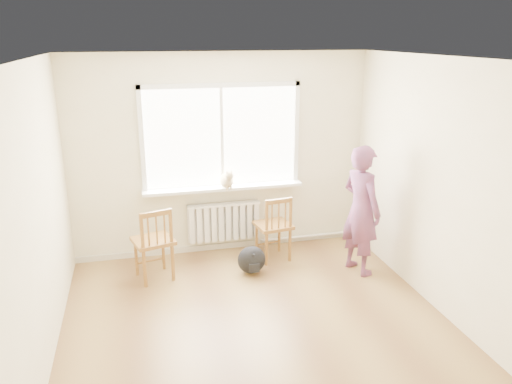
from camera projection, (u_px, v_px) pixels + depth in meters
floor at (263, 337)px, 5.01m from camera, size 4.50×4.50×0.00m
ceiling at (265, 60)px, 4.19m from camera, size 4.50×4.50×0.00m
back_wall at (222, 155)px, 6.68m from camera, size 4.00×0.01×2.70m
window at (221, 133)px, 6.56m from camera, size 2.12×0.05×1.42m
windowsill at (224, 188)px, 6.71m from camera, size 2.15×0.22×0.04m
radiator at (224, 221)px, 6.87m from camera, size 1.00×0.12×0.55m
heating_pipe at (308, 236)px, 7.30m from camera, size 1.40×0.04×0.04m
baseboard at (224, 246)px, 7.07m from camera, size 4.00×0.03×0.08m
chair_left at (154, 244)px, 6.05m from camera, size 0.56×0.55×0.94m
chair_right at (275, 228)px, 6.60m from camera, size 0.50×0.48×0.90m
person at (361, 210)px, 6.18m from camera, size 0.56×0.69×1.64m
cat at (227, 180)px, 6.59m from camera, size 0.21×0.41×0.28m
backpack at (252, 260)px, 6.30m from camera, size 0.42×0.36×0.36m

